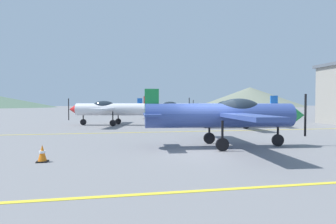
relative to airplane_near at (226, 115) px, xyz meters
name	(u,v)px	position (x,y,z in m)	size (l,w,h in m)	color
ground_plane	(215,152)	(-0.89, -1.06, -1.47)	(400.00, 400.00, 0.00)	slate
apron_line_near	(288,186)	(-0.89, -6.04, -1.47)	(80.00, 0.16, 0.01)	yellow
apron_line_far	(173,132)	(-0.89, 7.19, -1.47)	(80.00, 0.16, 0.01)	yellow
airplane_near	(226,115)	(0.00, 0.00, 0.00)	(7.61, 8.75, 2.62)	#33478C
airplane_mid	(235,110)	(4.75, 9.60, 0.00)	(7.59, 8.74, 2.62)	white
airplane_far	(110,109)	(-5.24, 14.17, 0.00)	(7.66, 8.71, 2.62)	silver
airplane_back	(165,107)	(1.72, 24.34, 0.00)	(7.59, 8.74, 2.62)	white
car_sedan	(183,110)	(6.47, 33.90, -0.63)	(4.54, 3.97, 1.62)	#3372BF
traffic_cone_front	(42,154)	(-7.37, -1.95, -1.19)	(0.36, 0.36, 0.59)	black
hill_centerleft	(250,97)	(71.92, 139.36, 4.07)	(60.25, 60.25, 11.10)	slate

